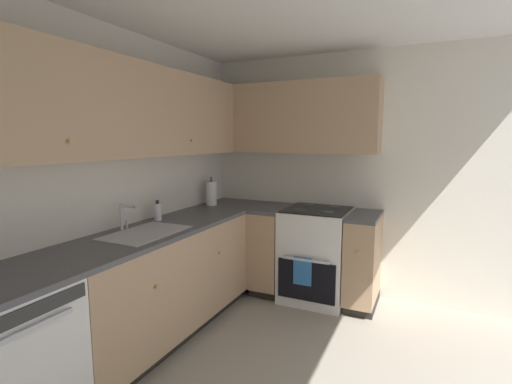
% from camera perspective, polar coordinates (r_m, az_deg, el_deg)
% --- Properties ---
extents(wall_back, '(4.03, 0.05, 2.42)m').
position_cam_1_polar(wall_back, '(2.90, -25.45, -0.07)').
color(wall_back, silver).
rests_on(wall_back, ground_plane).
extents(wall_right, '(0.05, 3.24, 2.42)m').
position_cam_1_polar(wall_right, '(3.88, 15.64, 2.30)').
color(wall_right, silver).
rests_on(wall_right, ground_plane).
extents(dishwasher, '(0.60, 0.63, 0.86)m').
position_cam_1_polar(dishwasher, '(2.45, -34.36, -21.49)').
color(dishwasher, white).
rests_on(dishwasher, ground_plane).
extents(lower_cabinets_back, '(1.85, 0.62, 0.86)m').
position_cam_1_polar(lower_cabinets_back, '(3.17, -14.40, -13.43)').
color(lower_cabinets_back, tan).
rests_on(lower_cabinets_back, ground_plane).
extents(countertop_back, '(3.06, 0.60, 0.03)m').
position_cam_1_polar(countertop_back, '(3.03, -14.68, -5.63)').
color(countertop_back, '#4C4C51').
rests_on(countertop_back, lower_cabinets_back).
extents(lower_cabinets_right, '(0.62, 1.21, 0.86)m').
position_cam_1_polar(lower_cabinets_right, '(3.81, 8.56, -9.56)').
color(lower_cabinets_right, tan).
rests_on(lower_cabinets_right, ground_plane).
extents(countertop_right, '(0.60, 1.21, 0.03)m').
position_cam_1_polar(countertop_right, '(3.70, 8.69, -3.00)').
color(countertop_right, '#4C4C51').
rests_on(countertop_right, lower_cabinets_right).
extents(oven_range, '(0.68, 0.62, 1.05)m').
position_cam_1_polar(oven_range, '(3.81, 9.16, -9.24)').
color(oven_range, white).
rests_on(oven_range, ground_plane).
extents(upper_cabinets_back, '(2.74, 0.34, 0.69)m').
position_cam_1_polar(upper_cabinets_back, '(2.93, -19.52, 11.67)').
color(upper_cabinets_back, tan).
extents(upper_cabinets_right, '(0.32, 1.76, 0.69)m').
position_cam_1_polar(upper_cabinets_right, '(3.86, 5.15, 11.12)').
color(upper_cabinets_right, tan).
extents(sink, '(0.62, 0.40, 0.10)m').
position_cam_1_polar(sink, '(2.89, -16.40, -6.82)').
color(sink, '#B7B7BC').
rests_on(sink, countertop_back).
extents(faucet, '(0.07, 0.16, 0.20)m').
position_cam_1_polar(faucet, '(3.00, -19.43, -3.27)').
color(faucet, silver).
rests_on(faucet, countertop_back).
extents(soap_bottle, '(0.06, 0.06, 0.17)m').
position_cam_1_polar(soap_bottle, '(3.29, -14.73, -2.91)').
color(soap_bottle, silver).
rests_on(soap_bottle, countertop_back).
extents(paper_towel_roll, '(0.11, 0.11, 0.30)m').
position_cam_1_polar(paper_towel_roll, '(3.93, -6.79, -0.21)').
color(paper_towel_roll, white).
rests_on(paper_towel_roll, countertop_back).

